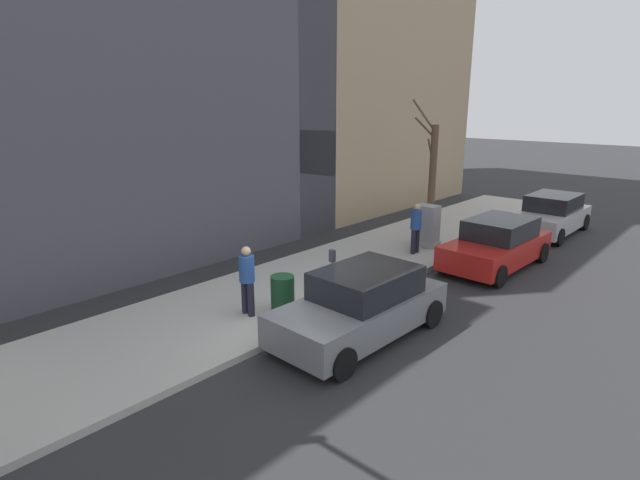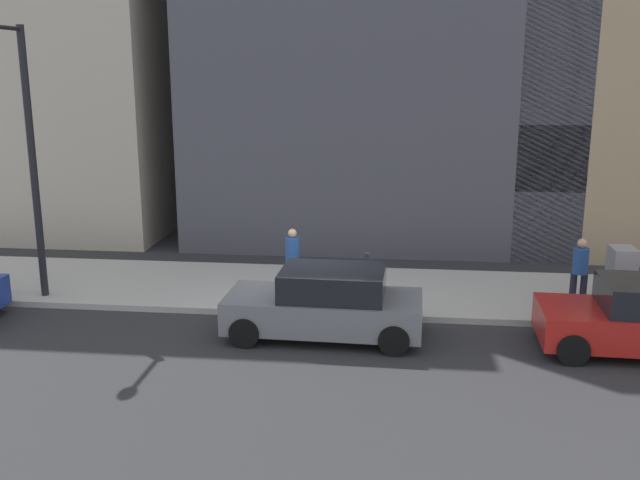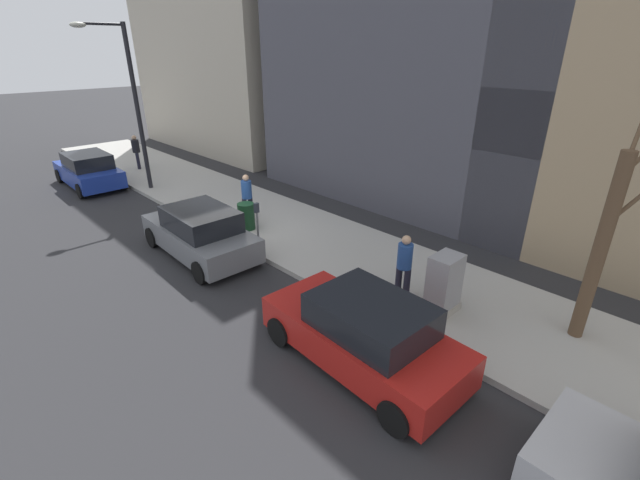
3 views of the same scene
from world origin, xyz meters
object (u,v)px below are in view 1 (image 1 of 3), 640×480
(parked_car_silver, at_px, (551,215))
(parking_meter, at_px, (332,270))
(pedestrian_midblock, at_px, (247,277))
(trash_bin, at_px, (283,294))
(bare_tree, at_px, (432,173))
(parked_car_grey, at_px, (362,305))
(utility_box, at_px, (427,226))
(parked_car_red, at_px, (497,244))
(pedestrian_near_meter, at_px, (416,225))

(parked_car_silver, xyz_separation_m, parking_meter, (1.57, 11.23, 0.24))
(pedestrian_midblock, bearing_deg, trash_bin, -124.61)
(parking_meter, xyz_separation_m, pedestrian_midblock, (0.96, 1.90, 0.11))
(parked_car_silver, xyz_separation_m, trash_bin, (2.02, 12.49, -0.14))
(bare_tree, xyz_separation_m, pedestrian_midblock, (-1.22, 10.39, -1.19))
(parked_car_grey, distance_m, utility_box, 7.18)
(parked_car_red, bearing_deg, pedestrian_near_meter, 20.79)
(parked_car_grey, xyz_separation_m, trash_bin, (1.97, 0.47, -0.14))
(utility_box, distance_m, bare_tree, 3.19)
(parked_car_silver, distance_m, parked_car_grey, 12.02)
(utility_box, distance_m, trash_bin, 7.26)
(parking_meter, distance_m, utility_box, 6.04)
(utility_box, bearing_deg, parked_car_red, 176.07)
(bare_tree, bearing_deg, parked_car_red, 145.40)
(trash_bin, bearing_deg, utility_box, -86.84)
(parked_car_silver, distance_m, bare_tree, 4.89)
(utility_box, xyz_separation_m, pedestrian_near_meter, (-0.17, 1.00, 0.24))
(pedestrian_midblock, bearing_deg, parked_car_silver, -96.76)
(parked_car_silver, bearing_deg, pedestrian_near_meter, 70.54)
(trash_bin, relative_size, pedestrian_near_meter, 0.54)
(parked_car_grey, distance_m, trash_bin, 2.03)
(pedestrian_midblock, bearing_deg, bare_tree, -79.14)
(parked_car_silver, height_order, pedestrian_near_meter, pedestrian_near_meter)
(parked_car_red, relative_size, utility_box, 2.98)
(parked_car_grey, relative_size, bare_tree, 0.86)
(utility_box, relative_size, trash_bin, 1.59)
(parked_car_grey, relative_size, utility_box, 2.97)
(parked_car_silver, height_order, parked_car_red, same)
(parking_meter, height_order, utility_box, utility_box)
(parked_car_silver, bearing_deg, bare_tree, 36.39)
(bare_tree, relative_size, pedestrian_near_meter, 2.97)
(parking_meter, bearing_deg, parked_car_red, -106.53)
(parked_car_red, distance_m, trash_bin, 7.39)
(parked_car_silver, bearing_deg, utility_box, 65.58)
(parked_car_grey, xyz_separation_m, parking_meter, (1.52, -0.80, 0.24))
(utility_box, xyz_separation_m, pedestrian_midblock, (0.11, 7.87, 0.24))
(parked_car_grey, bearing_deg, parked_car_silver, -88.68)
(parked_car_grey, bearing_deg, parking_meter, -26.03)
(bare_tree, xyz_separation_m, trash_bin, (-1.73, 9.76, -1.68))
(parked_car_red, height_order, parked_car_grey, same)
(parking_meter, xyz_separation_m, bare_tree, (2.18, -8.49, 1.30))
(parked_car_red, height_order, trash_bin, parked_car_red)
(parked_car_silver, height_order, parked_car_grey, same)
(parked_car_grey, height_order, utility_box, utility_box)
(trash_bin, bearing_deg, parked_car_silver, -99.17)
(parking_meter, relative_size, pedestrian_near_meter, 0.81)
(parked_car_grey, bearing_deg, pedestrian_midblock, 25.47)
(parked_car_silver, bearing_deg, trash_bin, 81.12)
(parked_car_silver, xyz_separation_m, utility_box, (2.42, 5.25, 0.11))
(parking_meter, height_order, pedestrian_midblock, pedestrian_midblock)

